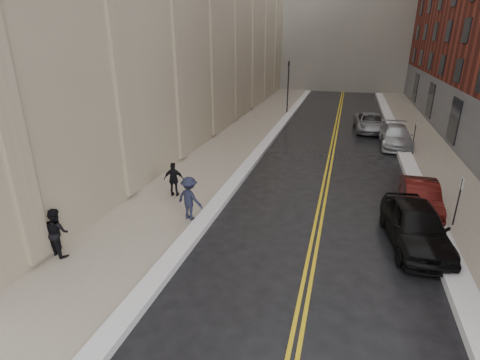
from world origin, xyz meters
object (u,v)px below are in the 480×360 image
Objects in this scene: car_black at (416,225)px; pedestrian_a at (57,232)px; car_silver_near at (396,136)px; pedestrian_c at (174,179)px; pedestrian_b at (190,198)px; car_silver_far at (370,122)px; car_maroon at (420,197)px.

pedestrian_a is (-12.33, -4.44, 0.22)m from car_black.
pedestrian_c is at bearing -130.81° from car_silver_near.
pedestrian_b reaches higher than car_black.
car_silver_near reaches higher than car_silver_far.
car_black is 2.55× the size of pedestrian_b.
pedestrian_b is at bearing -116.48° from car_silver_far.
car_silver_far is 25.84m from pedestrian_a.
car_black is 8.95m from pedestrian_b.
car_maroon is 0.81× the size of car_silver_near.
pedestrian_a is at bearing -148.63° from car_maroon.
pedestrian_b is at bearing -157.40° from car_maroon.
car_maroon is at bearing 71.82° from car_black.
car_black is 3.40m from car_maroon.
pedestrian_b is 2.68m from pedestrian_c.
pedestrian_b reaches higher than car_silver_near.
pedestrian_b is at bearing -111.02° from pedestrian_a.
pedestrian_b reaches higher than pedestrian_a.
car_maroon is 11.45m from pedestrian_c.
car_silver_far is at bearing 96.46° from car_maroon.
car_black is at bearing -92.15° from car_silver_near.
car_black is 14.37m from car_silver_near.
car_silver_far is 20.91m from pedestrian_b.
car_maroon is 10.37m from pedestrian_b.
pedestrian_c is at bearing -170.34° from car_maroon.
car_maroon is at bearing -140.85° from pedestrian_b.
pedestrian_b is 1.12× the size of pedestrian_c.
car_silver_near is (0.67, 14.35, -0.09)m from car_black.
pedestrian_c reaches higher than car_maroon.
pedestrian_c is at bearing -123.35° from car_silver_far.
car_maroon is 11.03m from car_silver_near.
pedestrian_b is (-9.60, -3.89, 0.42)m from car_maroon.
car_silver_far is at bearing 110.55° from car_silver_near.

